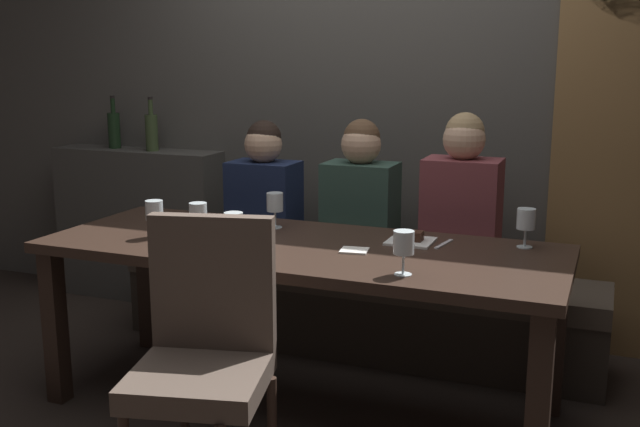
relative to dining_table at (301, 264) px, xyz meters
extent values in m
plane|color=black|center=(0.00, 0.00, -0.65)|extent=(9.00, 9.00, 0.00)
cube|color=#4C4944|center=(0.00, 1.22, 0.85)|extent=(6.00, 0.12, 3.00)
cube|color=#413E3A|center=(-1.55, 1.04, -0.18)|extent=(1.10, 0.28, 0.95)
cube|color=black|center=(-1.03, -0.35, -0.30)|extent=(0.08, 0.08, 0.69)
cube|color=black|center=(1.03, -0.35, -0.30)|extent=(0.08, 0.08, 0.69)
cube|color=black|center=(-1.03, 0.35, -0.30)|extent=(0.08, 0.08, 0.69)
cube|color=black|center=(1.03, 0.35, -0.30)|extent=(0.08, 0.08, 0.69)
cube|color=#302119|center=(0.00, 0.00, 0.07)|extent=(2.20, 0.84, 0.04)
cube|color=#312A23|center=(0.00, 0.70, -0.48)|extent=(2.50, 0.40, 0.35)
cube|color=#473D33|center=(0.00, 0.70, -0.25)|extent=(2.50, 0.44, 0.10)
cylinder|color=#302119|center=(-0.20, -0.62, -0.44)|extent=(0.04, 0.04, 0.42)
cube|color=brown|center=(-0.02, -0.80, -0.19)|extent=(0.53, 0.53, 0.08)
cube|color=brown|center=(-0.07, -0.62, 0.09)|extent=(0.44, 0.16, 0.48)
cube|color=#192342|center=(-0.52, 0.71, 0.06)|extent=(0.36, 0.24, 0.52)
sphere|color=tan|center=(-0.52, 0.71, 0.41)|extent=(0.20, 0.20, 0.20)
sphere|color=black|center=(-0.52, 0.72, 0.44)|extent=(0.18, 0.18, 0.18)
cube|color=#2D473D|center=(0.03, 0.70, 0.07)|extent=(0.36, 0.24, 0.54)
sphere|color=tan|center=(0.03, 0.70, 0.43)|extent=(0.20, 0.20, 0.20)
sphere|color=brown|center=(0.03, 0.71, 0.47)|extent=(0.18, 0.18, 0.18)
cube|color=brown|center=(0.54, 0.70, 0.09)|extent=(0.36, 0.24, 0.59)
sphere|color=tan|center=(0.54, 0.70, 0.48)|extent=(0.20, 0.20, 0.20)
sphere|color=#9E7F56|center=(0.54, 0.71, 0.51)|extent=(0.18, 0.18, 0.18)
cylinder|color=black|center=(-1.72, 1.04, 0.41)|extent=(0.08, 0.08, 0.22)
cylinder|color=black|center=(-1.72, 1.04, 0.56)|extent=(0.03, 0.03, 0.09)
cylinder|color=black|center=(-1.72, 1.04, 0.62)|extent=(0.03, 0.03, 0.02)
cylinder|color=#384728|center=(-1.42, 1.02, 0.41)|extent=(0.08, 0.08, 0.22)
cylinder|color=#384728|center=(-1.42, 1.02, 0.56)|extent=(0.03, 0.03, 0.09)
cylinder|color=black|center=(-1.42, 1.02, 0.62)|extent=(0.03, 0.03, 0.02)
cylinder|color=silver|center=(0.53, -0.28, 0.09)|extent=(0.06, 0.06, 0.00)
cylinder|color=silver|center=(0.53, -0.28, 0.13)|extent=(0.01, 0.01, 0.07)
cylinder|color=silver|center=(0.53, -0.28, 0.21)|extent=(0.08, 0.08, 0.08)
cylinder|color=gold|center=(0.53, -0.28, 0.19)|extent=(0.07, 0.07, 0.03)
cylinder|color=silver|center=(-0.19, -0.23, 0.09)|extent=(0.06, 0.06, 0.00)
cylinder|color=silver|center=(-0.19, -0.23, 0.13)|extent=(0.01, 0.01, 0.07)
cylinder|color=silver|center=(-0.19, -0.23, 0.21)|extent=(0.08, 0.08, 0.08)
cylinder|color=silver|center=(-0.43, -0.11, 0.09)|extent=(0.06, 0.06, 0.00)
cylinder|color=silver|center=(-0.43, -0.11, 0.13)|extent=(0.01, 0.01, 0.07)
cylinder|color=silver|center=(-0.43, -0.11, 0.21)|extent=(0.08, 0.08, 0.08)
cylinder|color=silver|center=(-0.63, -0.13, 0.09)|extent=(0.06, 0.06, 0.00)
cylinder|color=silver|center=(-0.63, -0.13, 0.13)|extent=(0.01, 0.01, 0.07)
cylinder|color=silver|center=(-0.63, -0.13, 0.21)|extent=(0.08, 0.08, 0.08)
cylinder|color=gold|center=(-0.63, -0.13, 0.19)|extent=(0.07, 0.07, 0.04)
cylinder|color=silver|center=(0.89, 0.29, 0.09)|extent=(0.06, 0.06, 0.00)
cylinder|color=silver|center=(0.89, 0.29, 0.13)|extent=(0.01, 0.01, 0.07)
cylinder|color=silver|center=(0.89, 0.29, 0.21)|extent=(0.08, 0.08, 0.08)
cylinder|color=silver|center=(-0.23, 0.23, 0.09)|extent=(0.06, 0.06, 0.00)
cylinder|color=silver|center=(-0.23, 0.23, 0.13)|extent=(0.01, 0.01, 0.07)
cylinder|color=silver|center=(-0.23, 0.23, 0.21)|extent=(0.08, 0.08, 0.08)
cylinder|color=gold|center=(-0.23, 0.23, 0.19)|extent=(0.07, 0.07, 0.03)
cube|color=white|center=(0.43, 0.20, 0.09)|extent=(0.19, 0.19, 0.01)
cube|color=#381E14|center=(0.44, 0.20, 0.12)|extent=(0.08, 0.06, 0.04)
cube|color=silver|center=(0.57, 0.21, 0.09)|extent=(0.05, 0.17, 0.01)
cube|color=silver|center=(0.25, -0.03, 0.09)|extent=(0.12, 0.12, 0.01)
camera|label=1|loc=(1.21, -2.80, 0.86)|focal=41.83mm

